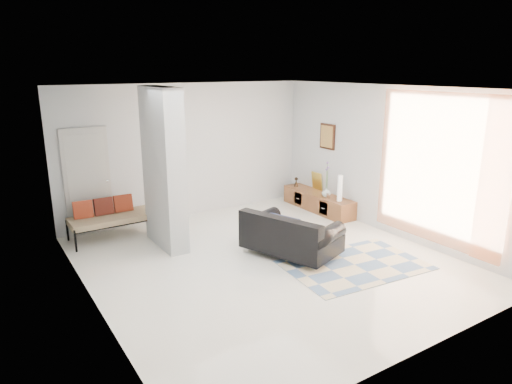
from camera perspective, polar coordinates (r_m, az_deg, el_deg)
floor at (r=7.64m, az=1.38°, el=-8.64°), size 6.00×6.00×0.00m
ceiling at (r=6.99m, az=1.53°, el=12.84°), size 6.00×6.00×0.00m
wall_back at (r=9.76m, az=-8.48°, el=5.11°), size 6.00×0.00×6.00m
wall_front at (r=5.09m, az=20.78°, el=-5.23°), size 6.00×0.00×6.00m
wall_left at (r=6.14m, az=-20.36°, el=-1.76°), size 0.00×6.00×6.00m
wall_right at (r=8.98m, az=16.18°, el=3.79°), size 0.00×6.00×6.00m
partition_column at (r=8.08m, az=-11.48°, el=2.85°), size 0.35×1.20×2.80m
hallway_door at (r=9.17m, az=-20.32°, el=1.22°), size 0.85×0.06×2.04m
curtain at (r=8.22m, az=21.82°, el=2.62°), size 0.00×2.55×2.55m
wall_art at (r=10.10m, az=8.93°, el=6.87°), size 0.04×0.45×0.55m
media_console at (r=10.29m, az=7.75°, el=-1.19°), size 0.45×1.98×0.80m
loveseat at (r=7.75m, az=4.19°, el=-5.49°), size 1.41×1.80×0.76m
daybed at (r=8.93m, az=-17.53°, el=-2.87°), size 1.61×0.70×0.77m
area_rug at (r=7.66m, az=12.21°, el=-8.90°), size 2.34×1.67×0.01m
cylinder_lamp at (r=9.64m, az=10.45°, el=0.47°), size 0.10×0.10×0.54m
bronze_figurine at (r=10.73m, az=5.04°, el=1.27°), size 0.11×0.11×0.22m
vase at (r=9.94m, az=8.78°, el=-0.03°), size 0.21×0.21×0.20m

